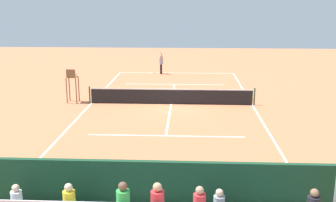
{
  "coord_description": "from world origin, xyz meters",
  "views": [
    {
      "loc": [
        -1.01,
        24.36,
        6.31
      ],
      "look_at": [
        0.0,
        4.0,
        1.2
      ],
      "focal_mm": 43.4,
      "sensor_mm": 36.0,
      "label": 1
    }
  ],
  "objects_px": {
    "tennis_net": "(171,96)",
    "tennis_ball_near": "(147,76)",
    "courtside_bench": "(253,199)",
    "tennis_racket": "(152,73)",
    "umpire_chair": "(72,82)",
    "tennis_ball_far": "(153,82)",
    "tennis_player": "(161,62)"
  },
  "relations": [
    {
      "from": "tennis_net",
      "to": "tennis_ball_near",
      "type": "bearing_deg",
      "value": -75.23
    },
    {
      "from": "courtside_bench",
      "to": "tennis_racket",
      "type": "bearing_deg",
      "value": -77.87
    },
    {
      "from": "tennis_net",
      "to": "courtside_bench",
      "type": "relative_size",
      "value": 5.72
    },
    {
      "from": "tennis_net",
      "to": "umpire_chair",
      "type": "xyz_separation_m",
      "value": [
        6.2,
        -0.12,
        0.81
      ]
    },
    {
      "from": "tennis_net",
      "to": "tennis_racket",
      "type": "height_order",
      "value": "tennis_net"
    },
    {
      "from": "courtside_bench",
      "to": "tennis_ball_far",
      "type": "bearing_deg",
      "value": -76.73
    },
    {
      "from": "tennis_ball_far",
      "to": "courtside_bench",
      "type": "bearing_deg",
      "value": 103.27
    },
    {
      "from": "umpire_chair",
      "to": "tennis_player",
      "type": "distance_m",
      "value": 11.48
    },
    {
      "from": "tennis_net",
      "to": "tennis_ball_far",
      "type": "relative_size",
      "value": 156.06
    },
    {
      "from": "courtside_bench",
      "to": "tennis_racket",
      "type": "distance_m",
      "value": 24.54
    },
    {
      "from": "tennis_ball_near",
      "to": "courtside_bench",
      "type": "bearing_deg",
      "value": 103.58
    },
    {
      "from": "umpire_chair",
      "to": "tennis_racket",
      "type": "relative_size",
      "value": 3.65
    },
    {
      "from": "umpire_chair",
      "to": "courtside_bench",
      "type": "bearing_deg",
      "value": 124.48
    },
    {
      "from": "tennis_ball_near",
      "to": "tennis_player",
      "type": "bearing_deg",
      "value": -137.05
    },
    {
      "from": "tennis_net",
      "to": "umpire_chair",
      "type": "relative_size",
      "value": 4.81
    },
    {
      "from": "tennis_net",
      "to": "tennis_ball_near",
      "type": "relative_size",
      "value": 156.06
    },
    {
      "from": "tennis_racket",
      "to": "tennis_ball_near",
      "type": "distance_m",
      "value": 1.33
    },
    {
      "from": "tennis_player",
      "to": "tennis_ball_near",
      "type": "bearing_deg",
      "value": 42.95
    },
    {
      "from": "tennis_player",
      "to": "tennis_ball_near",
      "type": "distance_m",
      "value": 1.86
    },
    {
      "from": "tennis_net",
      "to": "tennis_player",
      "type": "bearing_deg",
      "value": -82.81
    },
    {
      "from": "courtside_bench",
      "to": "tennis_ball_near",
      "type": "xyz_separation_m",
      "value": [
        5.48,
        -22.7,
        -0.53
      ]
    },
    {
      "from": "umpire_chair",
      "to": "tennis_ball_near",
      "type": "height_order",
      "value": "umpire_chair"
    },
    {
      "from": "tennis_player",
      "to": "tennis_ball_far",
      "type": "bearing_deg",
      "value": 84.31
    },
    {
      "from": "courtside_bench",
      "to": "tennis_player",
      "type": "distance_m",
      "value": 24.17
    },
    {
      "from": "tennis_net",
      "to": "courtside_bench",
      "type": "distance_m",
      "value": 13.61
    },
    {
      "from": "umpire_chair",
      "to": "tennis_ball_near",
      "type": "bearing_deg",
      "value": -111.76
    },
    {
      "from": "courtside_bench",
      "to": "tennis_ball_far",
      "type": "xyz_separation_m",
      "value": [
        4.7,
        -19.94,
        -0.53
      ]
    },
    {
      "from": "tennis_net",
      "to": "umpire_chair",
      "type": "distance_m",
      "value": 6.25
    },
    {
      "from": "tennis_racket",
      "to": "tennis_ball_near",
      "type": "height_order",
      "value": "tennis_ball_near"
    },
    {
      "from": "courtside_bench",
      "to": "tennis_ball_near",
      "type": "distance_m",
      "value": 23.35
    },
    {
      "from": "courtside_bench",
      "to": "tennis_player",
      "type": "height_order",
      "value": "tennis_player"
    },
    {
      "from": "tennis_net",
      "to": "tennis_player",
      "type": "relative_size",
      "value": 5.35
    }
  ]
}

